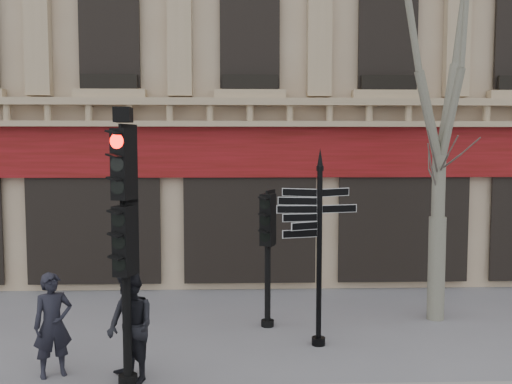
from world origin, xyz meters
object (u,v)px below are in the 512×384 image
traffic_signal_secondary (268,234)px  plane_tree (443,35)px  pedestrian_a (53,325)px  fingerpost (320,214)px  traffic_signal_main (125,212)px  pedestrian_b (130,327)px

traffic_signal_secondary → plane_tree: bearing=29.2°
traffic_signal_secondary → pedestrian_a: size_ratio=1.63×
fingerpost → traffic_signal_main: (-3.26, -1.69, 0.25)m
plane_tree → fingerpost: bearing=-151.1°
plane_tree → pedestrian_a: size_ratio=5.05×
traffic_signal_secondary → plane_tree: 5.53m
traffic_signal_secondary → plane_tree: size_ratio=0.32×
traffic_signal_main → traffic_signal_secondary: traffic_signal_main is taller
traffic_signal_main → pedestrian_a: bearing=-177.7°
traffic_signal_main → pedestrian_b: (0.03, 0.14, -1.86)m
pedestrian_b → traffic_signal_secondary: bearing=97.1°
plane_tree → pedestrian_a: 9.40m
pedestrian_a → fingerpost: bearing=-12.9°
fingerpost → traffic_signal_main: 3.68m
plane_tree → pedestrian_a: bearing=-158.9°
traffic_signal_secondary → pedestrian_b: size_ratio=1.57×
traffic_signal_secondary → plane_tree: plane_tree is taller
traffic_signal_secondary → pedestrian_a: bearing=-122.8°
plane_tree → traffic_signal_main: bearing=-151.9°
fingerpost → pedestrian_b: (-3.23, -1.55, -1.61)m
plane_tree → pedestrian_a: (-7.30, -2.82, -5.21)m
traffic_signal_main → pedestrian_b: size_ratio=2.45×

